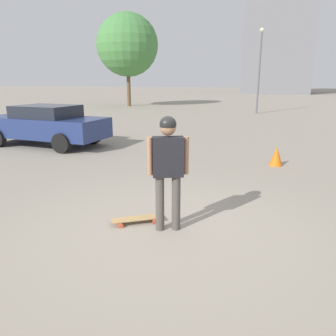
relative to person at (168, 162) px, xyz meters
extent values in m
plane|color=gray|center=(0.00, 0.00, -1.09)|extent=(220.00, 220.00, 0.00)
cylinder|color=#4C4742|center=(-0.12, -0.05, -0.66)|extent=(0.13, 0.13, 0.87)
cylinder|color=#4C4742|center=(0.12, 0.05, -0.66)|extent=(0.13, 0.13, 0.87)
cube|color=black|center=(0.00, 0.00, 0.08)|extent=(0.50, 0.37, 0.60)
cylinder|color=#9E7051|center=(-0.25, -0.11, 0.10)|extent=(0.08, 0.08, 0.57)
cylinder|color=#9E7051|center=(0.25, 0.11, 0.10)|extent=(0.08, 0.08, 0.57)
sphere|color=#9E7051|center=(0.00, 0.00, 0.52)|extent=(0.24, 0.24, 0.24)
sphere|color=black|center=(0.00, 0.00, 0.56)|extent=(0.25, 0.25, 0.25)
cube|color=tan|center=(-0.56, 0.05, -1.01)|extent=(0.80, 0.63, 0.01)
cylinder|color=#D14C33|center=(-0.73, -0.20, -1.05)|extent=(0.08, 0.07, 0.08)
cylinder|color=#D14C33|center=(-0.86, 0.00, -1.05)|extent=(0.08, 0.07, 0.08)
cylinder|color=#D14C33|center=(-0.26, 0.11, -1.05)|extent=(0.08, 0.07, 0.08)
cylinder|color=#D14C33|center=(-0.39, 0.31, -1.05)|extent=(0.08, 0.07, 0.08)
cube|color=navy|center=(-6.35, 5.20, -0.42)|extent=(4.58, 2.02, 0.69)
cube|color=#1E232D|center=(-6.24, 5.20, 0.13)|extent=(2.11, 1.70, 0.42)
cylinder|color=black|center=(-7.69, 6.16, -0.77)|extent=(0.66, 0.24, 0.65)
cylinder|color=black|center=(-5.02, 4.24, -0.77)|extent=(0.66, 0.24, 0.65)
cylinder|color=black|center=(-4.91, 6.00, -0.77)|extent=(0.66, 0.24, 0.65)
cube|color=slate|center=(0.71, 62.70, 11.58)|extent=(11.37, 15.58, 25.35)
cylinder|color=brown|center=(-11.48, 23.30, 0.60)|extent=(0.32, 0.32, 3.39)
sphere|color=#478442|center=(-11.48, 23.30, 4.18)|extent=(5.39, 5.39, 5.39)
cone|color=orange|center=(1.56, 4.74, -0.83)|extent=(0.35, 0.35, 0.53)
cylinder|color=#59595E|center=(0.06, 19.87, 1.62)|extent=(0.12, 0.12, 5.43)
sphere|color=beige|center=(0.06, 19.87, 4.46)|extent=(0.28, 0.28, 0.28)
camera|label=1|loc=(1.49, -4.50, 1.18)|focal=35.00mm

